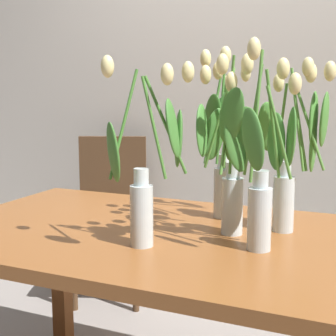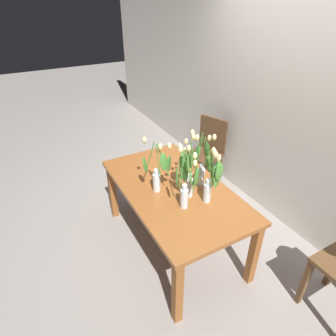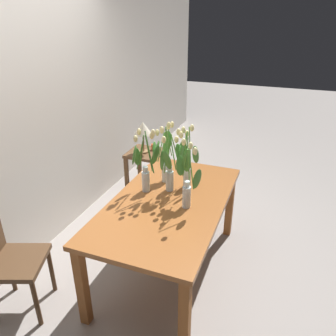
# 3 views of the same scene
# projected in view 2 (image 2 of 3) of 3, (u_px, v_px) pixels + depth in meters

# --- Properties ---
(ground_plane) EXTENTS (18.00, 18.00, 0.00)m
(ground_plane) POSITION_uv_depth(u_px,v_px,m) (173.00, 243.00, 3.11)
(ground_plane) COLOR gray
(room_wall_rear) EXTENTS (9.00, 0.10, 2.70)m
(room_wall_rear) POSITION_uv_depth(u_px,v_px,m) (288.00, 103.00, 2.94)
(room_wall_rear) COLOR silver
(room_wall_rear) RESTS_ON ground
(dining_table) EXTENTS (1.60, 0.90, 0.74)m
(dining_table) POSITION_uv_depth(u_px,v_px,m) (174.00, 195.00, 2.77)
(dining_table) COLOR brown
(dining_table) RESTS_ON ground
(tulip_vase_0) EXTENTS (0.17, 0.26, 0.59)m
(tulip_vase_0) POSITION_uv_depth(u_px,v_px,m) (202.00, 164.00, 2.63)
(tulip_vase_0) COLOR silver
(tulip_vase_0) RESTS_ON dining_table
(tulip_vase_1) EXTENTS (0.23, 0.24, 0.59)m
(tulip_vase_1) POSITION_uv_depth(u_px,v_px,m) (186.00, 185.00, 2.36)
(tulip_vase_1) COLOR silver
(tulip_vase_1) RESTS_ON dining_table
(tulip_vase_2) EXTENTS (0.25, 0.13, 0.55)m
(tulip_vase_2) POSITION_uv_depth(u_px,v_px,m) (211.00, 180.00, 2.41)
(tulip_vase_2) COLOR silver
(tulip_vase_2) RESTS_ON dining_table
(tulip_vase_3) EXTENTS (0.21, 0.26, 0.54)m
(tulip_vase_3) POSITION_uv_depth(u_px,v_px,m) (157.00, 173.00, 2.56)
(tulip_vase_3) COLOR silver
(tulip_vase_3) RESTS_ON dining_table
(tulip_vase_4) EXTENTS (0.22, 0.19, 0.59)m
(tulip_vase_4) POSITION_uv_depth(u_px,v_px,m) (187.00, 173.00, 2.49)
(tulip_vase_4) COLOR silver
(tulip_vase_4) RESTS_ON dining_table
(dining_chair) EXTENTS (0.52, 0.52, 0.93)m
(dining_chair) POSITION_uv_depth(u_px,v_px,m) (208.00, 148.00, 3.85)
(dining_chair) COLOR #4C331E
(dining_chair) RESTS_ON ground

